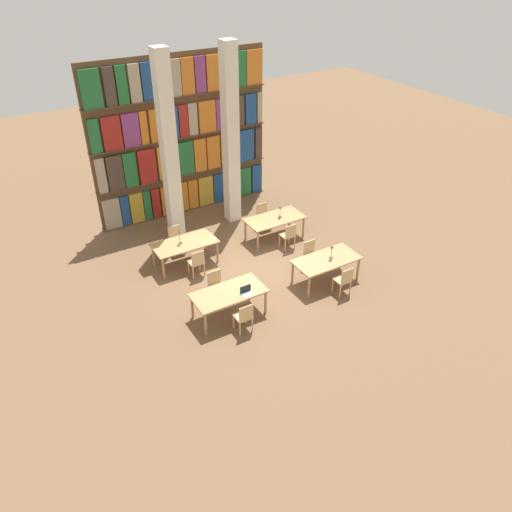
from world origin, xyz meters
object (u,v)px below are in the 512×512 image
(reading_table_1, at_px, (326,261))
(reading_table_3, at_px, (275,220))
(reading_table_0, at_px, (229,295))
(desk_lamp_0, at_px, (332,250))
(desk_lamp_1, at_px, (180,235))
(desk_lamp_2, at_px, (280,210))
(chair_2, at_px, (344,280))
(chair_6, at_px, (288,235))
(chair_3, at_px, (311,254))
(chair_7, at_px, (263,215))
(reading_table_2, at_px, (185,245))
(chair_0, at_px, (244,316))
(chair_1, at_px, (216,285))
(pillar_center, at_px, (231,138))
(chair_4, at_px, (197,262))
(chair_5, at_px, (176,239))
(laptop, at_px, (247,292))

(reading_table_1, distance_m, reading_table_3, 2.83)
(reading_table_0, distance_m, desk_lamp_0, 3.32)
(desk_lamp_1, bearing_deg, reading_table_3, -1.85)
(reading_table_0, xyz_separation_m, desk_lamp_1, (-0.11, 2.90, 0.38))
(desk_lamp_1, height_order, desk_lamp_2, desk_lamp_1)
(reading_table_1, height_order, desk_lamp_0, desk_lamp_0)
(chair_2, xyz_separation_m, chair_6, (0.04, 2.83, 0.00))
(chair_3, bearing_deg, chair_2, 90.00)
(chair_2, height_order, chair_7, same)
(reading_table_2, height_order, chair_7, chair_7)
(reading_table_0, bearing_deg, desk_lamp_0, -1.30)
(chair_0, relative_size, chair_3, 1.00)
(chair_1, xyz_separation_m, chair_6, (3.22, 1.25, 0.00))
(chair_0, xyz_separation_m, reading_table_1, (3.14, 0.73, 0.19))
(reading_table_1, xyz_separation_m, chair_2, (0.04, -0.77, -0.19))
(chair_1, distance_m, chair_7, 4.26)
(desk_lamp_0, xyz_separation_m, desk_lamp_1, (-3.40, 2.97, 0.01))
(pillar_center, xyz_separation_m, reading_table_2, (-2.62, -1.81, -2.33))
(desk_lamp_2, bearing_deg, chair_6, -100.92)
(pillar_center, bearing_deg, reading_table_2, -145.38)
(reading_table_2, relative_size, reading_table_3, 1.00)
(reading_table_0, bearing_deg, reading_table_2, 89.65)
(reading_table_0, relative_size, chair_4, 2.18)
(chair_3, bearing_deg, chair_6, -91.66)
(pillar_center, height_order, chair_0, pillar_center)
(pillar_center, relative_size, chair_5, 6.76)
(chair_5, bearing_deg, laptop, 94.91)
(chair_0, height_order, chair_6, same)
(reading_table_0, xyz_separation_m, reading_table_1, (3.16, -0.04, 0.00))
(chair_1, distance_m, reading_table_1, 3.25)
(laptop, bearing_deg, chair_7, 53.45)
(desk_lamp_2, bearing_deg, desk_lamp_1, 177.68)
(pillar_center, distance_m, reading_table_3, 3.05)
(chair_0, xyz_separation_m, chair_7, (3.22, 4.33, 0.00))
(reading_table_0, distance_m, chair_3, 3.29)
(reading_table_3, distance_m, desk_lamp_2, 0.39)
(pillar_center, height_order, desk_lamp_0, pillar_center)
(chair_1, bearing_deg, desk_lamp_2, -149.40)
(desk_lamp_1, bearing_deg, reading_table_0, -87.85)
(chair_7, bearing_deg, reading_table_3, 87.10)
(pillar_center, bearing_deg, chair_5, -158.14)
(chair_6, xyz_separation_m, desk_lamp_2, (0.14, 0.74, 0.53))
(pillar_center, relative_size, chair_6, 6.76)
(chair_5, bearing_deg, reading_table_3, 164.86)
(chair_0, height_order, reading_table_1, chair_0)
(chair_2, bearing_deg, chair_5, 125.32)
(pillar_center, xyz_separation_m, chair_2, (0.56, -5.50, -2.52))
(desk_lamp_0, distance_m, chair_7, 3.68)
(reading_table_1, relative_size, chair_4, 2.18)
(desk_lamp_1, bearing_deg, pillar_center, 33.03)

